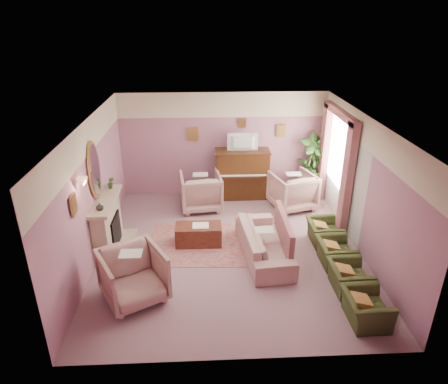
{
  "coord_description": "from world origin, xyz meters",
  "views": [
    {
      "loc": [
        -0.48,
        -7.32,
        4.68
      ],
      "look_at": [
        -0.1,
        0.4,
        1.17
      ],
      "focal_mm": 32.0,
      "sensor_mm": 36.0,
      "label": 1
    }
  ],
  "objects_px": {
    "piano": "(242,174)",
    "floral_armchair_front": "(133,274)",
    "television": "(243,141)",
    "olive_chair_c": "(335,249)",
    "floral_armchair_left": "(201,189)",
    "coffee_table": "(199,235)",
    "side_table": "(307,184)",
    "floral_armchair_right": "(293,189)",
    "olive_chair_a": "(366,304)",
    "olive_chair_b": "(349,274)",
    "olive_chair_d": "(324,229)",
    "sofa": "(264,237)"
  },
  "relations": [
    {
      "from": "olive_chair_b",
      "to": "floral_armchair_right",
      "type": "bearing_deg",
      "value": 95.74
    },
    {
      "from": "olive_chair_a",
      "to": "olive_chair_b",
      "type": "distance_m",
      "value": 0.82
    },
    {
      "from": "side_table",
      "to": "floral_armchair_right",
      "type": "bearing_deg",
      "value": -128.4
    },
    {
      "from": "television",
      "to": "olive_chair_b",
      "type": "distance_m",
      "value": 4.57
    },
    {
      "from": "piano",
      "to": "side_table",
      "type": "height_order",
      "value": "piano"
    },
    {
      "from": "olive_chair_c",
      "to": "olive_chair_d",
      "type": "bearing_deg",
      "value": 90.0
    },
    {
      "from": "floral_armchair_left",
      "to": "television",
      "type": "bearing_deg",
      "value": 28.8
    },
    {
      "from": "olive_chair_c",
      "to": "floral_armchair_right",
      "type": "bearing_deg",
      "value": 97.54
    },
    {
      "from": "side_table",
      "to": "olive_chair_d",
      "type": "bearing_deg",
      "value": -94.99
    },
    {
      "from": "television",
      "to": "olive_chair_c",
      "type": "bearing_deg",
      "value": -64.27
    },
    {
      "from": "piano",
      "to": "coffee_table",
      "type": "xyz_separation_m",
      "value": [
        -1.17,
        -2.42,
        -0.43
      ]
    },
    {
      "from": "olive_chair_c",
      "to": "side_table",
      "type": "height_order",
      "value": "side_table"
    },
    {
      "from": "coffee_table",
      "to": "olive_chair_b",
      "type": "height_order",
      "value": "olive_chair_b"
    },
    {
      "from": "floral_armchair_right",
      "to": "piano",
      "type": "bearing_deg",
      "value": 149.0
    },
    {
      "from": "television",
      "to": "side_table",
      "type": "distance_m",
      "value": 2.19
    },
    {
      "from": "television",
      "to": "floral_armchair_front",
      "type": "relative_size",
      "value": 0.76
    },
    {
      "from": "sofa",
      "to": "floral_armchair_right",
      "type": "bearing_deg",
      "value": 64.67
    },
    {
      "from": "floral_armchair_left",
      "to": "floral_armchair_right",
      "type": "xyz_separation_m",
      "value": [
        2.36,
        -0.08,
        0.0
      ]
    },
    {
      "from": "floral_armchair_left",
      "to": "floral_armchair_front",
      "type": "height_order",
      "value": "same"
    },
    {
      "from": "piano",
      "to": "coffee_table",
      "type": "distance_m",
      "value": 2.72
    },
    {
      "from": "floral_armchair_left",
      "to": "floral_armchair_front",
      "type": "relative_size",
      "value": 1.0
    },
    {
      "from": "olive_chair_c",
      "to": "olive_chair_d",
      "type": "height_order",
      "value": "same"
    },
    {
      "from": "sofa",
      "to": "side_table",
      "type": "height_order",
      "value": "sofa"
    },
    {
      "from": "floral_armchair_front",
      "to": "olive_chair_b",
      "type": "height_order",
      "value": "floral_armchair_front"
    },
    {
      "from": "coffee_table",
      "to": "olive_chair_c",
      "type": "distance_m",
      "value": 2.9
    },
    {
      "from": "piano",
      "to": "floral_armchair_front",
      "type": "distance_m",
      "value": 4.79
    },
    {
      "from": "olive_chair_c",
      "to": "side_table",
      "type": "distance_m",
      "value": 3.3
    },
    {
      "from": "olive_chair_c",
      "to": "olive_chair_a",
      "type": "bearing_deg",
      "value": -90.0
    },
    {
      "from": "floral_armchair_right",
      "to": "coffee_table",
      "type": "bearing_deg",
      "value": -145.06
    },
    {
      "from": "floral_armchair_left",
      "to": "olive_chair_b",
      "type": "height_order",
      "value": "floral_armchair_left"
    },
    {
      "from": "side_table",
      "to": "coffee_table",
      "type": "bearing_deg",
      "value": -141.18
    },
    {
      "from": "floral_armchair_front",
      "to": "olive_chair_d",
      "type": "relative_size",
      "value": 1.33
    },
    {
      "from": "olive_chair_d",
      "to": "olive_chair_c",
      "type": "bearing_deg",
      "value": -90.0
    },
    {
      "from": "floral_armchair_front",
      "to": "olive_chair_b",
      "type": "distance_m",
      "value": 3.87
    },
    {
      "from": "coffee_table",
      "to": "olive_chair_c",
      "type": "height_order",
      "value": "olive_chair_c"
    },
    {
      "from": "floral_armchair_left",
      "to": "olive_chair_d",
      "type": "relative_size",
      "value": 1.33
    },
    {
      "from": "coffee_table",
      "to": "side_table",
      "type": "relative_size",
      "value": 1.43
    },
    {
      "from": "olive_chair_a",
      "to": "olive_chair_d",
      "type": "bearing_deg",
      "value": 90.0
    },
    {
      "from": "floral_armchair_right",
      "to": "olive_chair_a",
      "type": "relative_size",
      "value": 1.33
    },
    {
      "from": "olive_chair_c",
      "to": "olive_chair_d",
      "type": "relative_size",
      "value": 1.0
    },
    {
      "from": "coffee_table",
      "to": "side_table",
      "type": "distance_m",
      "value": 3.8
    },
    {
      "from": "sofa",
      "to": "side_table",
      "type": "xyz_separation_m",
      "value": [
        1.6,
        2.91,
        -0.08
      ]
    },
    {
      "from": "floral_armchair_front",
      "to": "olive_chair_b",
      "type": "bearing_deg",
      "value": 0.87
    },
    {
      "from": "floral_armchair_front",
      "to": "olive_chair_a",
      "type": "relative_size",
      "value": 1.33
    },
    {
      "from": "piano",
      "to": "olive_chair_a",
      "type": "distance_m",
      "value": 5.22
    },
    {
      "from": "television",
      "to": "side_table",
      "type": "relative_size",
      "value": 1.14
    },
    {
      "from": "floral_armchair_right",
      "to": "olive_chair_d",
      "type": "bearing_deg",
      "value": -79.02
    },
    {
      "from": "floral_armchair_left",
      "to": "olive_chair_b",
      "type": "xyz_separation_m",
      "value": [
        2.7,
        -3.48,
        -0.18
      ]
    },
    {
      "from": "olive_chair_d",
      "to": "floral_armchair_left",
      "type": "bearing_deg",
      "value": 145.68
    },
    {
      "from": "piano",
      "to": "olive_chair_d",
      "type": "height_order",
      "value": "piano"
    }
  ]
}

